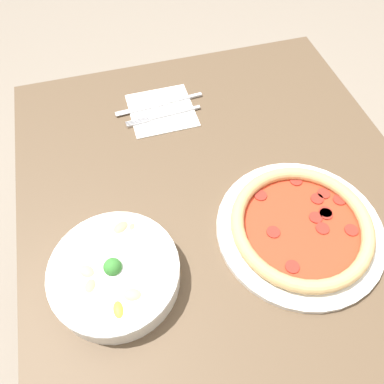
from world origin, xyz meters
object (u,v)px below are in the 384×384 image
at_px(bowl, 115,273).
at_px(knife, 164,103).
at_px(pizza, 301,227).
at_px(fork, 164,115).

bearing_deg(bowl, knife, -23.51).
distance_m(pizza, bowl, 0.36).
relative_size(bowl, knife, 1.01).
relative_size(bowl, fork, 1.22).
bearing_deg(knife, pizza, 108.71).
xyz_separation_m(pizza, bowl, (-0.00, 0.36, 0.01)).
height_order(pizza, bowl, bowl).
xyz_separation_m(pizza, fork, (0.38, 0.18, -0.01)).
height_order(pizza, fork, pizza).
distance_m(bowl, fork, 0.43).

